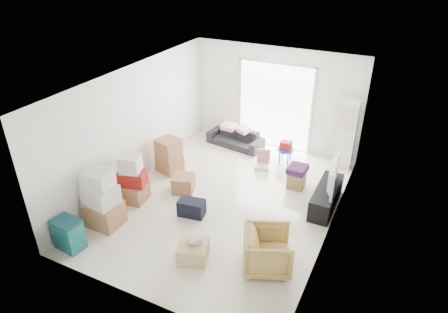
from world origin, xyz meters
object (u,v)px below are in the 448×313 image
armchair (268,249)px  ottoman (296,180)px  wood_crate (193,251)px  ac_tower (346,134)px  tv_console (326,197)px  storage_bins (69,234)px  sofa (235,136)px  kids_table (286,148)px  television (328,185)px

armchair → ottoman: bearing=-17.1°
ottoman → wood_crate: (-0.94, -3.08, -0.01)m
armchair → ac_tower: bearing=-29.4°
tv_console → storage_bins: bearing=-139.4°
tv_console → wood_crate: (-1.72, -2.62, -0.07)m
sofa → kids_table: 1.55m
sofa → wood_crate: 4.52m
storage_bins → kids_table: size_ratio=1.04×
television → ottoman: bearing=52.8°
tv_console → wood_crate: tv_console is taller
television → wood_crate: size_ratio=2.09×
sofa → kids_table: size_ratio=2.69×
television → storage_bins: bearing=123.9°
kids_table → television: bearing=-46.4°
television → armchair: size_ratio=1.29×
storage_bins → kids_table: 5.42m
kids_table → ac_tower: bearing=18.2°
ottoman → kids_table: 1.18m
tv_console → armchair: (-0.48, -2.24, 0.17)m
tv_console → armchair: 2.29m
kids_table → ottoman: bearing=-58.8°
television → kids_table: (-1.38, 1.45, -0.13)m
sofa → storage_bins: size_ratio=2.58×
storage_bins → tv_console: bearing=40.6°
television → storage_bins: 5.14m
ac_tower → armchair: bearing=-95.9°
television → tv_console: bearing=-0.0°
sofa → kids_table: bearing=-2.9°
wood_crate → storage_bins: bearing=-161.5°
tv_console → sofa: 3.39m
sofa → armchair: armchair is taller
ac_tower → sofa: 2.91m
armchair → storage_bins: bearing=84.4°
tv_console → television: (0.00, 0.00, 0.30)m
kids_table → sofa: bearing=169.2°
tv_console → television: television is taller
kids_table → armchair: bearing=-76.2°
ottoman → kids_table: size_ratio=0.63×
ottoman → wood_crate: ottoman is taller
television → ottoman: 0.97m
ac_tower → wood_crate: bearing=-110.3°
television → sofa: (-2.90, 1.74, -0.23)m
ottoman → wood_crate: size_ratio=0.72×
ac_tower → storage_bins: ac_tower is taller
armchair → storage_bins: size_ratio=1.34×
television → sofa: sofa is taller
tv_console → sofa: sofa is taller
storage_bins → wood_crate: bearing=18.5°
tv_console → ottoman: 0.91m
ac_tower → wood_crate: (-1.67, -4.51, -0.71)m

